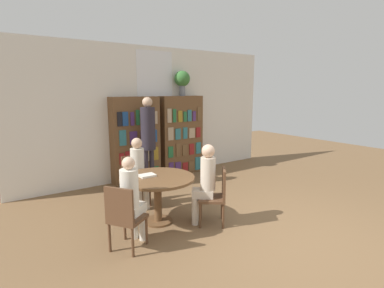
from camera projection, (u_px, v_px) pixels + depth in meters
The scene contains 14 objects.
ground_plane at pixel (293, 241), 4.09m from camera, with size 16.00×16.00×0.00m, color brown.
wall_back at pixel (155, 113), 6.99m from camera, with size 6.40×0.07×3.00m.
bookshelf_left at pixel (136, 140), 6.60m from camera, with size 1.08×0.34×1.89m.
bookshelf_right at pixel (181, 135), 7.27m from camera, with size 1.08×0.34×1.89m.
flower_vase at pixel (182, 80), 7.06m from camera, with size 0.37×0.37×0.59m.
reading_table at pixel (158, 185), 4.58m from camera, with size 1.14×1.14×0.73m.
chair_near_camera at pixel (124, 215), 3.77m from camera, with size 0.56×0.56×0.87m.
chair_left_side at pixel (135, 178), 5.35m from camera, with size 0.41×0.41×0.87m.
chair_far_side at pixel (217, 194), 4.56m from camera, with size 0.56×0.56×0.87m.
seated_reader_left at pixel (139, 169), 5.16m from camera, with size 0.25×0.36×1.23m.
seated_reader_right at pixel (205, 180), 4.53m from camera, with size 0.39×0.38×1.24m.
seated_reader_back at pixel (132, 196), 3.90m from camera, with size 0.40×0.38×1.21m.
librarian_standing at pixel (148, 132), 6.19m from camera, with size 0.30×0.57×1.89m.
open_book_on_table at pixel (147, 175), 4.58m from camera, with size 0.24×0.18×0.03m.
Camera 1 is at (-3.29, -2.32, 2.05)m, focal length 28.00 mm.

